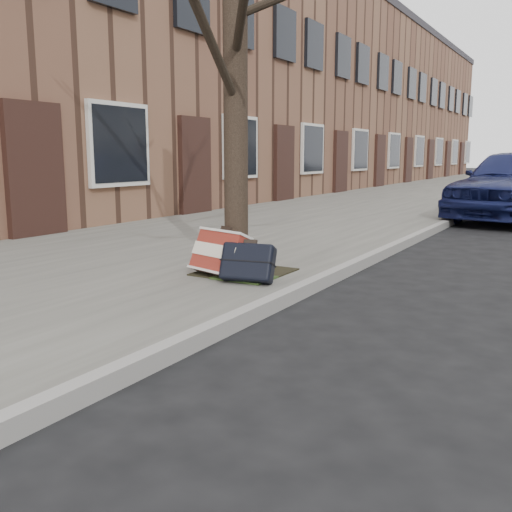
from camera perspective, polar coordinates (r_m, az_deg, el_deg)
The scene contains 7 objects.
ground at distance 4.09m, azimuth 14.34°, elevation -9.12°, with size 120.00×120.00×0.00m, color black.
near_sidewalk at distance 19.36m, azimuth 16.26°, elevation 5.93°, with size 5.00×70.00×0.12m, color slate.
house_near at distance 22.51m, azimuth 2.13°, elevation 15.61°, with size 6.80×40.00×7.00m, color brown.
dirt_patch at distance 5.91m, azimuth -1.16°, elevation -1.60°, with size 0.85×0.85×0.01m, color black.
street_tree at distance 6.07m, azimuth -2.11°, elevation 22.86°, with size 0.25×0.25×5.09m, color black.
suitcase_red at distance 5.68m, azimuth -3.67°, elevation 0.26°, with size 0.61×0.17×0.44m, color maroon.
suitcase_navy at distance 5.41m, azimuth -0.81°, elevation -0.61°, with size 0.51×0.16×0.36m, color black.
Camera 1 is at (1.03, -3.73, 1.32)m, focal length 40.00 mm.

